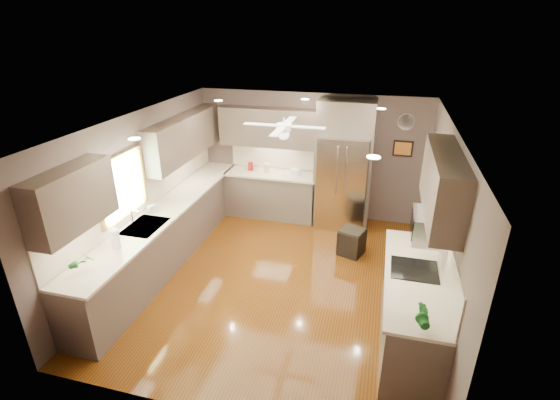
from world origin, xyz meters
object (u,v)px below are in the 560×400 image
at_px(bowl, 295,174).
at_px(stool, 352,242).
at_px(potted_plant_left, 82,262).
at_px(canister_c, 267,168).
at_px(potted_plant_right, 422,316).
at_px(canister_a, 251,166).
at_px(refrigerator, 343,168).
at_px(canister_b, 256,168).
at_px(paper_towel, 115,239).
at_px(soap_bottle, 152,207).
at_px(microwave, 430,226).

relative_size(bowl, stool, 0.47).
xyz_separation_m(potted_plant_left, stool, (3.00, 2.83, -0.86)).
bearing_deg(canister_c, bowl, -0.78).
bearing_deg(potted_plant_left, bowl, 66.42).
bearing_deg(potted_plant_right, canister_a, 127.83).
xyz_separation_m(potted_plant_right, refrigerator, (-1.22, 3.92, 0.10)).
relative_size(canister_a, refrigerator, 0.07).
xyz_separation_m(canister_c, potted_plant_right, (2.75, -3.96, 0.06)).
distance_m(canister_b, stool, 2.51).
bearing_deg(paper_towel, refrigerator, 51.46).
distance_m(soap_bottle, potted_plant_left, 1.73).
bearing_deg(paper_towel, canister_a, 77.38).
distance_m(canister_a, canister_b, 0.13).
distance_m(canister_b, bowl, 0.82).
xyz_separation_m(potted_plant_left, potted_plant_right, (3.89, 0.01, -0.00)).
distance_m(canister_c, potted_plant_left, 4.13).
bearing_deg(refrigerator, canister_c, 178.38).
bearing_deg(canister_a, potted_plant_left, -101.04).
bearing_deg(paper_towel, soap_bottle, 96.24).
xyz_separation_m(canister_c, soap_bottle, (-1.24, -2.25, -0.00)).
xyz_separation_m(potted_plant_left, paper_towel, (0.02, 0.61, -0.01)).
bearing_deg(bowl, canister_c, 179.22).
bearing_deg(potted_plant_left, refrigerator, 55.84).
distance_m(canister_c, bowl, 0.59).
relative_size(canister_c, paper_towel, 0.64).
xyz_separation_m(canister_a, potted_plant_left, (-0.78, -4.01, 0.07)).
relative_size(canister_b, soap_bottle, 0.82).
xyz_separation_m(canister_b, potted_plant_right, (2.98, -3.97, 0.08)).
xyz_separation_m(canister_a, potted_plant_right, (3.10, -4.00, 0.07)).
xyz_separation_m(refrigerator, stool, (0.33, -1.10, -0.95)).
relative_size(potted_plant_right, refrigerator, 0.12).
relative_size(bowl, refrigerator, 0.10).
bearing_deg(stool, refrigerator, 106.61).
relative_size(canister_c, soap_bottle, 1.07).
xyz_separation_m(soap_bottle, bowl, (1.83, 2.24, -0.06)).
bearing_deg(potted_plant_right, bowl, 118.63).
height_order(canister_a, stool, canister_a).
height_order(potted_plant_right, microwave, microwave).
relative_size(bowl, paper_towel, 0.80).
height_order(potted_plant_right, refrigerator, refrigerator).
xyz_separation_m(canister_c, paper_towel, (-1.12, -3.36, 0.05)).
height_order(canister_b, potted_plant_left, potted_plant_left).
bearing_deg(bowl, stool, -42.01).
height_order(soap_bottle, refrigerator, refrigerator).
distance_m(bowl, refrigerator, 0.96).
bearing_deg(potted_plant_right, microwave, 85.03).
height_order(potted_plant_left, stool, potted_plant_left).
xyz_separation_m(canister_c, potted_plant_left, (-1.14, -3.97, 0.06)).
xyz_separation_m(canister_a, canister_c, (0.36, -0.04, 0.01)).
bearing_deg(canister_a, canister_b, -11.69).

